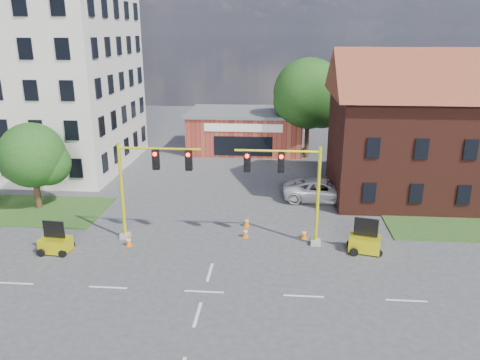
{
  "coord_description": "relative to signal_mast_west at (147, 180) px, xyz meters",
  "views": [
    {
      "loc": [
        3.52,
        -20.57,
        12.6
      ],
      "look_at": [
        0.99,
        10.0,
        2.77
      ],
      "focal_mm": 35.0,
      "sensor_mm": 36.0,
      "label": 1
    }
  ],
  "objects": [
    {
      "name": "signal_mast_east",
      "position": [
        8.71,
        0.0,
        0.0
      ],
      "size": [
        5.3,
        0.6,
        6.2
      ],
      "color": "gray",
      "rests_on": "ground"
    },
    {
      "name": "trailer_east",
      "position": [
        13.18,
        -0.76,
        -3.28
      ],
      "size": [
        2.01,
        1.57,
        2.04
      ],
      "rotation": [
        0.0,
        0.0,
        -0.23
      ],
      "color": "#FFEF15",
      "rests_on": "ground"
    },
    {
      "name": "lane_markings",
      "position": [
        4.36,
        -9.0,
        -3.91
      ],
      "size": [
        60.0,
        36.0,
        0.01
      ],
      "primitive_type": null,
      "color": "white",
      "rests_on": "ground"
    },
    {
      "name": "tree_large",
      "position": [
        11.22,
        21.08,
        2.39
      ],
      "size": [
        7.43,
        7.08,
        10.13
      ],
      "color": "#3C2A15",
      "rests_on": "ground"
    },
    {
      "name": "pickup_white",
      "position": [
        11.41,
        7.94,
        -3.08
      ],
      "size": [
        6.18,
        3.12,
        1.68
      ],
      "primitive_type": "imported",
      "rotation": [
        0.0,
        0.0,
        1.51
      ],
      "color": "silver",
      "rests_on": "ground"
    },
    {
      "name": "office_block",
      "position": [
        -15.64,
        15.91,
        6.39
      ],
      "size": [
        18.4,
        15.4,
        20.6
      ],
      "color": "silver",
      "rests_on": "ground"
    },
    {
      "name": "brick_shop",
      "position": [
        4.36,
        23.99,
        -1.76
      ],
      "size": [
        12.4,
        8.4,
        4.3
      ],
      "color": "maroon",
      "rests_on": "ground"
    },
    {
      "name": "townhouse_row",
      "position": [
        22.36,
        10.0,
        2.01
      ],
      "size": [
        21.0,
        11.0,
        11.5
      ],
      "color": "#461D15",
      "rests_on": "ground"
    },
    {
      "name": "cone_d",
      "position": [
        5.92,
        2.45,
        -3.58
      ],
      "size": [
        0.4,
        0.4,
        0.7
      ],
      "color": "orange",
      "rests_on": "ground"
    },
    {
      "name": "tree_nw_front",
      "position": [
        -9.41,
        4.58,
        -0.01
      ],
      "size": [
        4.91,
        4.68,
        6.43
      ],
      "color": "#3C2A15",
      "rests_on": "ground"
    },
    {
      "name": "cone_a",
      "position": [
        -1.06,
        -1.15,
        -3.58
      ],
      "size": [
        0.4,
        0.4,
        0.7
      ],
      "color": "orange",
      "rests_on": "ground"
    },
    {
      "name": "signal_mast_west",
      "position": [
        0.0,
        0.0,
        0.0
      ],
      "size": [
        5.3,
        0.6,
        6.2
      ],
      "color": "gray",
      "rests_on": "ground"
    },
    {
      "name": "trailer_west",
      "position": [
        -5.1,
        -2.35,
        -3.32
      ],
      "size": [
        1.78,
        1.28,
        1.92
      ],
      "rotation": [
        0.0,
        0.0,
        -0.1
      ],
      "color": "#FFEF15",
      "rests_on": "ground"
    },
    {
      "name": "ground",
      "position": [
        4.36,
        -6.0,
        -3.92
      ],
      "size": [
        120.0,
        120.0,
        0.0
      ],
      "primitive_type": "plane",
      "color": "#3E3E40",
      "rests_on": "ground"
    },
    {
      "name": "cone_b",
      "position": [
        5.97,
        0.7,
        -3.58
      ],
      "size": [
        0.4,
        0.4,
        0.7
      ],
      "color": "orange",
      "rests_on": "ground"
    },
    {
      "name": "cone_c",
      "position": [
        9.69,
        0.83,
        -3.58
      ],
      "size": [
        0.4,
        0.4,
        0.7
      ],
      "color": "orange",
      "rests_on": "ground"
    }
  ]
}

